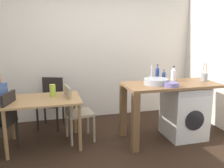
# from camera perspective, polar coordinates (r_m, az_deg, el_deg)

# --- Properties ---
(ground_plane) EXTENTS (5.46, 5.46, 0.00)m
(ground_plane) POSITION_cam_1_polar(r_m,az_deg,el_deg) (3.50, 0.89, -16.82)
(ground_plane) COLOR black
(wall_back) EXTENTS (4.60, 0.10, 2.70)m
(wall_back) POSITION_cam_1_polar(r_m,az_deg,el_deg) (4.78, -4.83, 7.94)
(wall_back) COLOR silver
(wall_back) RESTS_ON ground_plane
(dining_table) EXTENTS (1.10, 0.76, 0.74)m
(dining_table) POSITION_cam_1_polar(r_m,az_deg,el_deg) (3.70, -16.27, -4.88)
(dining_table) COLOR tan
(dining_table) RESTS_ON ground_plane
(chair_person_seat) EXTENTS (0.50, 0.50, 0.90)m
(chair_person_seat) POSITION_cam_1_polar(r_m,az_deg,el_deg) (3.69, -24.80, -7.81)
(chair_person_seat) COLOR black
(chair_person_seat) RESTS_ON ground_plane
(chair_opposite) EXTENTS (0.45, 0.45, 0.90)m
(chair_opposite) POSITION_cam_1_polar(r_m,az_deg,el_deg) (3.80, -8.90, -6.25)
(chair_opposite) COLOR gray
(chair_opposite) RESTS_ON ground_plane
(chair_spare_by_wall) EXTENTS (0.51, 0.51, 0.90)m
(chair_spare_by_wall) POSITION_cam_1_polar(r_m,az_deg,el_deg) (4.48, -14.39, -3.64)
(chair_spare_by_wall) COLOR black
(chair_spare_by_wall) RESTS_ON ground_plane
(kitchen_counter) EXTENTS (1.50, 0.68, 0.92)m
(kitchen_counter) POSITION_cam_1_polar(r_m,az_deg,el_deg) (3.78, 11.17, -2.39)
(kitchen_counter) COLOR brown
(kitchen_counter) RESTS_ON ground_plane
(washing_machine) EXTENTS (0.60, 0.61, 0.86)m
(washing_machine) POSITION_cam_1_polar(r_m,az_deg,el_deg) (4.10, 16.99, -6.39)
(washing_machine) COLOR silver
(washing_machine) RESTS_ON ground_plane
(sink_basin) EXTENTS (0.38, 0.38, 0.09)m
(sink_basin) POSITION_cam_1_polar(r_m,az_deg,el_deg) (3.72, 10.58, 0.59)
(sink_basin) COLOR #9EA0A5
(sink_basin) RESTS_ON kitchen_counter
(tap) EXTENTS (0.02, 0.02, 0.28)m
(tap) POSITION_cam_1_polar(r_m,az_deg,el_deg) (3.86, 9.50, 2.49)
(tap) COLOR #B2B2B7
(tap) RESTS_ON kitchen_counter
(bottle_tall_green) EXTENTS (0.06, 0.06, 0.27)m
(bottle_tall_green) POSITION_cam_1_polar(r_m,az_deg,el_deg) (4.01, 10.85, 2.56)
(bottle_tall_green) COLOR navy
(bottle_tall_green) RESTS_ON kitchen_counter
(bottle_squat_brown) EXTENTS (0.06, 0.06, 0.18)m
(bottle_squat_brown) POSITION_cam_1_polar(r_m,az_deg,el_deg) (4.04, 12.38, 1.98)
(bottle_squat_brown) COLOR navy
(bottle_squat_brown) RESTS_ON kitchen_counter
(bottle_clear_small) EXTENTS (0.08, 0.08, 0.25)m
(bottle_clear_small) POSITION_cam_1_polar(r_m,az_deg,el_deg) (4.02, 14.58, 2.28)
(bottle_clear_small) COLOR silver
(bottle_clear_small) RESTS_ON kitchen_counter
(mixing_bowl) EXTENTS (0.23, 0.23, 0.06)m
(mixing_bowl) POSITION_cam_1_polar(r_m,az_deg,el_deg) (3.61, 14.10, -0.06)
(mixing_bowl) COLOR slate
(mixing_bowl) RESTS_ON kitchen_counter
(utensil_crock) EXTENTS (0.11, 0.11, 0.30)m
(utensil_crock) POSITION_cam_1_polar(r_m,az_deg,el_deg) (4.21, 21.34, 1.65)
(utensil_crock) COLOR gray
(utensil_crock) RESTS_ON kitchen_counter
(vase) EXTENTS (0.09, 0.09, 0.19)m
(vase) POSITION_cam_1_polar(r_m,az_deg,el_deg) (3.75, -14.12, -1.52)
(vase) COLOR #A8C63D
(vase) RESTS_ON dining_table
(scissors) EXTENTS (0.15, 0.06, 0.01)m
(scissors) POSITION_cam_1_polar(r_m,az_deg,el_deg) (3.74, 14.16, -0.16)
(scissors) COLOR #B2B2B7
(scissors) RESTS_ON kitchen_counter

